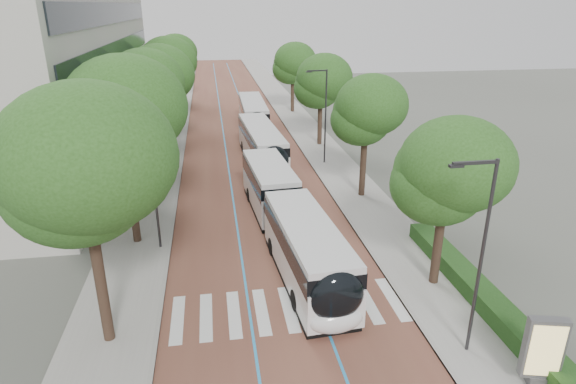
% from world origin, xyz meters
% --- Properties ---
extents(ground, '(160.00, 160.00, 0.00)m').
position_xyz_m(ground, '(0.00, 0.00, 0.00)').
color(ground, '#51544C').
rests_on(ground, ground).
extents(road, '(11.00, 140.00, 0.02)m').
position_xyz_m(road, '(0.00, 40.00, 0.01)').
color(road, brown).
rests_on(road, ground).
extents(sidewalk_left, '(4.00, 140.00, 0.12)m').
position_xyz_m(sidewalk_left, '(-7.50, 40.00, 0.06)').
color(sidewalk_left, gray).
rests_on(sidewalk_left, ground).
extents(sidewalk_right, '(4.00, 140.00, 0.12)m').
position_xyz_m(sidewalk_right, '(7.50, 40.00, 0.06)').
color(sidewalk_right, gray).
rests_on(sidewalk_right, ground).
extents(kerb_left, '(0.20, 140.00, 0.14)m').
position_xyz_m(kerb_left, '(-5.60, 40.00, 0.06)').
color(kerb_left, gray).
rests_on(kerb_left, ground).
extents(kerb_right, '(0.20, 140.00, 0.14)m').
position_xyz_m(kerb_right, '(5.60, 40.00, 0.06)').
color(kerb_right, gray).
rests_on(kerb_right, ground).
extents(zebra_crossing, '(10.55, 3.60, 0.01)m').
position_xyz_m(zebra_crossing, '(0.20, 1.00, 0.03)').
color(zebra_crossing, silver).
rests_on(zebra_crossing, ground).
extents(lane_line_left, '(0.12, 126.00, 0.01)m').
position_xyz_m(lane_line_left, '(-1.60, 40.00, 0.02)').
color(lane_line_left, '#2A90D2').
rests_on(lane_line_left, road).
extents(lane_line_right, '(0.12, 126.00, 0.01)m').
position_xyz_m(lane_line_right, '(1.60, 40.00, 0.02)').
color(lane_line_right, '#2A90D2').
rests_on(lane_line_right, road).
extents(office_building, '(18.11, 40.00, 14.00)m').
position_xyz_m(office_building, '(-19.47, 28.00, 7.00)').
color(office_building, '#B5B1A7').
rests_on(office_building, ground).
extents(hedge, '(1.20, 14.00, 0.80)m').
position_xyz_m(hedge, '(9.10, 0.00, 0.52)').
color(hedge, '#193E15').
rests_on(hedge, sidewalk_right).
extents(streetlight_near, '(1.82, 0.20, 8.00)m').
position_xyz_m(streetlight_near, '(6.62, -3.00, 4.82)').
color(streetlight_near, '#2C2C2E').
rests_on(streetlight_near, sidewalk_right).
extents(streetlight_far, '(1.82, 0.20, 8.00)m').
position_xyz_m(streetlight_far, '(6.62, 22.00, 4.82)').
color(streetlight_far, '#2C2C2E').
rests_on(streetlight_far, sidewalk_right).
extents(lamp_post_left, '(0.14, 0.14, 8.00)m').
position_xyz_m(lamp_post_left, '(-6.10, 8.00, 4.12)').
color(lamp_post_left, '#2C2C2E').
rests_on(lamp_post_left, sidewalk_left).
extents(trees_left, '(6.45, 61.18, 10.19)m').
position_xyz_m(trees_left, '(-7.50, 24.49, 6.92)').
color(trees_left, black).
rests_on(trees_left, ground).
extents(trees_right, '(5.32, 47.24, 8.30)m').
position_xyz_m(trees_right, '(7.70, 22.77, 5.94)').
color(trees_right, black).
rests_on(trees_right, ground).
extents(lead_bus, '(3.80, 18.53, 3.20)m').
position_xyz_m(lead_bus, '(1.21, 7.09, 1.63)').
color(lead_bus, black).
rests_on(lead_bus, ground).
extents(bus_queued_0, '(3.20, 12.52, 3.20)m').
position_xyz_m(bus_queued_0, '(1.42, 22.73, 1.62)').
color(bus_queued_0, silver).
rests_on(bus_queued_0, ground).
extents(bus_queued_1, '(2.70, 12.43, 3.20)m').
position_xyz_m(bus_queued_1, '(1.80, 35.24, 1.62)').
color(bus_queued_1, silver).
rests_on(bus_queued_1, ground).
extents(ad_panel, '(1.42, 0.70, 2.84)m').
position_xyz_m(ad_panel, '(8.31, -5.20, 1.61)').
color(ad_panel, '#59595B').
rests_on(ad_panel, sidewalk_right).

